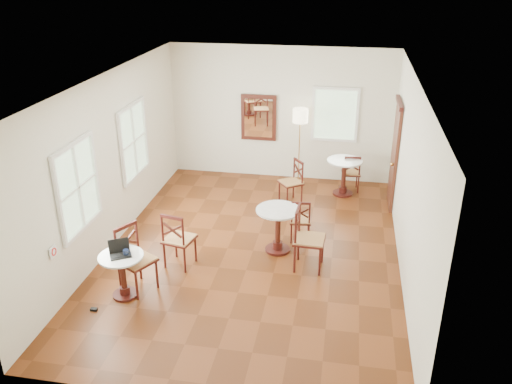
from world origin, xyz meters
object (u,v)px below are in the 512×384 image
cafe_table_mid (278,225)px  chair_near_b (136,259)px  chair_mid_b (308,239)px  laptop (120,251)px  chair_near_a (178,239)px  cafe_table_near (123,271)px  chair_back_b (292,182)px  power_adapter (94,309)px  chair_back_a (351,173)px  floor_lamp (300,121)px  mouse (121,254)px  water_glass (129,254)px  chair_mid_a (300,220)px  navy_mug (126,253)px  cafe_table_back (344,173)px

cafe_table_mid → chair_near_b: 2.49m
chair_mid_b → laptop: (-2.68, -1.25, 0.22)m
chair_near_a → cafe_table_near: bearing=71.6°
cafe_table_mid → chair_back_b: 2.05m
chair_near_b → power_adapter: bearing=175.9°
chair_back_a → floor_lamp: floor_lamp is taller
floor_lamp → mouse: bearing=-114.1°
chair_mid_b → water_glass: (-2.52, -1.29, 0.21)m
mouse → laptop: bearing=134.6°
chair_mid_a → cafe_table_near: bearing=35.7°
chair_near_b → cafe_table_mid: bearing=-23.8°
cafe_table_mid → laptop: (-2.13, -1.71, 0.26)m
chair_near_a → laptop: size_ratio=2.57×
chair_near_a → navy_mug: bearing=74.9°
cafe_table_near → navy_mug: (0.08, 0.02, 0.32)m
chair_mid_b → navy_mug: chair_mid_b is taller
chair_near_a → power_adapter: bearing=70.1°
laptop → water_glass: (0.16, -0.03, -0.01)m
chair_mid_b → power_adapter: size_ratio=11.06×
mouse → cafe_table_back: bearing=61.9°
chair_near_b → laptop: (-0.15, -0.19, 0.23)m
chair_mid_b → power_adapter: (-2.96, -1.73, -0.52)m
chair_near_a → chair_near_b: bearing=71.2°
chair_mid_a → navy_mug: size_ratio=6.82×
cafe_table_mid → power_adapter: size_ratio=8.24×
cafe_table_back → chair_mid_b: bearing=-99.4°
mouse → navy_mug: 0.09m
cafe_table_mid → water_glass: size_ratio=9.06×
cafe_table_near → chair_mid_b: 2.95m
mouse → chair_near_a: bearing=67.8°
chair_back_b → water_glass: size_ratio=10.24×
laptop → mouse: size_ratio=4.06×
chair_mid_b → chair_back_b: bearing=14.9°
chair_mid_b → chair_back_a: (0.66, 3.30, -0.12)m
chair_back_a → chair_mid_b: bearing=72.7°
chair_mid_b → water_glass: chair_mid_b is taller
chair_near_b → power_adapter: chair_near_b is taller
chair_near_b → chair_back_b: 4.08m
cafe_table_mid → power_adapter: (-2.41, -2.18, -0.48)m
cafe_table_back → chair_near_a: bearing=-127.5°
chair_near_a → chair_back_b: size_ratio=1.10×
chair_near_a → mouse: (-0.56, -0.97, 0.23)m
chair_back_b → chair_near_b: bearing=-65.3°
cafe_table_mid → floor_lamp: (0.05, 3.06, 0.97)m
chair_near_a → mouse: bearing=71.5°
cafe_table_back → water_glass: bearing=-124.8°
laptop → chair_mid_a: bearing=10.3°
chair_near_b → mouse: bearing=179.4°
chair_mid_a → power_adapter: size_ratio=8.40×
chair_mid_b → chair_back_b: (-0.54, 2.50, -0.08)m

